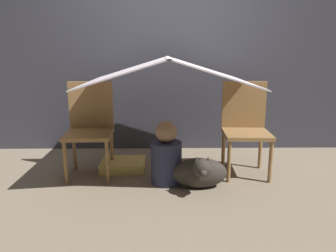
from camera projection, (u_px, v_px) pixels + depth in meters
name	position (u px, v px, depth m)	size (l,w,h in m)	color
ground_plane	(168.00, 179.00, 3.15)	(8.80, 8.80, 0.00)	gray
wall_back	(167.00, 47.00, 3.88)	(7.00, 0.05, 2.50)	#3D3D47
chair_left	(90.00, 125.00, 3.21)	(0.46, 0.46, 0.91)	olive
chair_right	(245.00, 125.00, 3.23)	(0.46, 0.46, 0.91)	olive
sheet_canopy	(168.00, 70.00, 3.02)	(1.53, 1.27, 0.24)	silver
person_front	(166.00, 157.00, 3.01)	(0.29, 0.29, 0.59)	#2D3351
dog	(200.00, 172.00, 2.90)	(0.49, 0.41, 0.35)	#332D28
floor_cushion	(123.00, 165.00, 3.38)	(0.44, 0.35, 0.10)	#E5CC66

